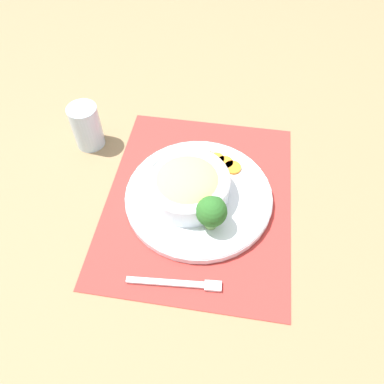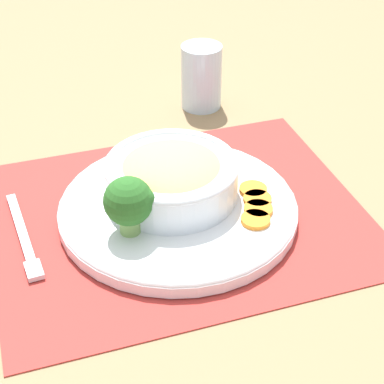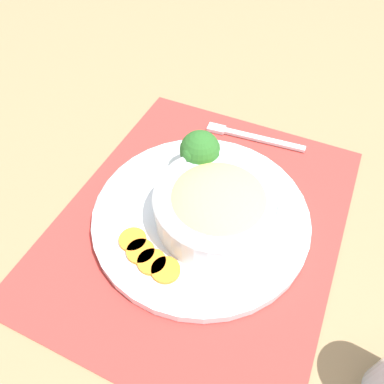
{
  "view_description": "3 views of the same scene",
  "coord_description": "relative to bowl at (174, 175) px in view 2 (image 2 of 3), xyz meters",
  "views": [
    {
      "loc": [
        0.49,
        0.04,
        0.68
      ],
      "look_at": [
        0.02,
        -0.01,
        0.05
      ],
      "focal_mm": 35.0,
      "sensor_mm": 36.0,
      "label": 1
    },
    {
      "loc": [
        0.22,
        0.66,
        0.54
      ],
      "look_at": [
        -0.01,
        0.02,
        0.05
      ],
      "focal_mm": 60.0,
      "sensor_mm": 36.0,
      "label": 2
    },
    {
      "loc": [
        -0.32,
        -0.12,
        0.47
      ],
      "look_at": [
        0.01,
        0.02,
        0.05
      ],
      "focal_mm": 35.0,
      "sensor_mm": 36.0,
      "label": 3
    }
  ],
  "objects": [
    {
      "name": "ground_plane",
      "position": [
        0.0,
        0.03,
        -0.05
      ],
      "size": [
        4.0,
        4.0,
        0.0
      ],
      "primitive_type": "plane",
      "color": "#8C704C"
    },
    {
      "name": "placemat",
      "position": [
        0.0,
        0.03,
        -0.05
      ],
      "size": [
        0.52,
        0.43,
        0.0
      ],
      "color": "#B2332D",
      "rests_on": "ground_plane"
    },
    {
      "name": "plate",
      "position": [
        0.0,
        0.03,
        -0.04
      ],
      "size": [
        0.33,
        0.33,
        0.02
      ],
      "color": "silver",
      "rests_on": "placemat"
    },
    {
      "name": "bowl",
      "position": [
        0.0,
        0.0,
        0.0
      ],
      "size": [
        0.18,
        0.18,
        0.06
      ],
      "color": "silver",
      "rests_on": "plate"
    },
    {
      "name": "broccoli_floret",
      "position": [
        0.08,
        0.06,
        0.01
      ],
      "size": [
        0.06,
        0.06,
        0.08
      ],
      "color": "#759E51",
      "rests_on": "plate"
    },
    {
      "name": "carrot_slice_near",
      "position": [
        -0.08,
        0.1,
        -0.03
      ],
      "size": [
        0.04,
        0.04,
        0.01
      ],
      "color": "orange",
      "rests_on": "plate"
    },
    {
      "name": "carrot_slice_middle",
      "position": [
        -0.09,
        0.08,
        -0.03
      ],
      "size": [
        0.04,
        0.04,
        0.01
      ],
      "color": "orange",
      "rests_on": "plate"
    },
    {
      "name": "carrot_slice_far",
      "position": [
        -0.1,
        0.06,
        -0.03
      ],
      "size": [
        0.04,
        0.04,
        0.01
      ],
      "color": "orange",
      "rests_on": "plate"
    },
    {
      "name": "carrot_slice_extra",
      "position": [
        -0.1,
        0.03,
        -0.03
      ],
      "size": [
        0.04,
        0.04,
        0.01
      ],
      "color": "orange",
      "rests_on": "plate"
    },
    {
      "name": "water_glass",
      "position": [
        -0.14,
        -0.26,
        -0.0
      ],
      "size": [
        0.07,
        0.07,
        0.11
      ],
      "color": "silver",
      "rests_on": "ground_plane"
    },
    {
      "name": "fork",
      "position": [
        0.21,
        0.02,
        -0.05
      ],
      "size": [
        0.02,
        0.18,
        0.01
      ],
      "rotation": [
        0.0,
        0.0,
        0.04
      ],
      "color": "silver",
      "rests_on": "placemat"
    }
  ]
}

